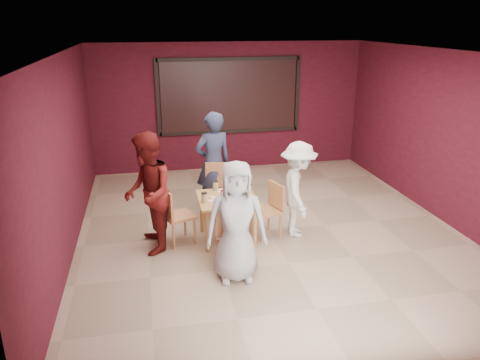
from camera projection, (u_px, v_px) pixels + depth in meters
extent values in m
plane|color=tan|center=(268.00, 230.00, 7.61)|extent=(7.00, 7.00, 0.00)
cube|color=black|center=(230.00, 96.00, 10.27)|extent=(3.00, 0.02, 1.50)
cube|color=#BC804D|center=(227.00, 199.00, 7.08)|extent=(0.89, 0.89, 0.04)
cylinder|color=#BC804D|center=(202.00, 213.00, 7.45)|extent=(0.06, 0.06, 0.66)
cylinder|color=#BC804D|center=(245.00, 209.00, 7.58)|extent=(0.06, 0.06, 0.66)
cylinder|color=#BC804D|center=(208.00, 231.00, 6.80)|extent=(0.06, 0.06, 0.66)
cylinder|color=#BC804D|center=(255.00, 227.00, 6.93)|extent=(0.06, 0.06, 0.66)
cylinder|color=white|center=(231.00, 204.00, 6.81)|extent=(0.22, 0.22, 0.01)
cone|color=gold|center=(231.00, 203.00, 6.81)|extent=(0.20, 0.20, 0.02)
cylinder|color=beige|center=(240.00, 201.00, 6.73)|extent=(0.09, 0.09, 0.14)
cylinder|color=black|center=(240.00, 197.00, 6.71)|extent=(0.09, 0.09, 0.01)
cylinder|color=white|center=(224.00, 191.00, 7.32)|extent=(0.22, 0.22, 0.01)
cone|color=gold|center=(224.00, 190.00, 7.32)|extent=(0.20, 0.20, 0.02)
cylinder|color=beige|center=(216.00, 186.00, 7.36)|extent=(0.09, 0.09, 0.14)
cylinder|color=black|center=(215.00, 181.00, 7.33)|extent=(0.09, 0.09, 0.01)
cylinder|color=white|center=(209.00, 199.00, 7.02)|extent=(0.22, 0.22, 0.01)
cone|color=gold|center=(209.00, 198.00, 7.01)|extent=(0.20, 0.20, 0.02)
cylinder|color=beige|center=(204.00, 198.00, 6.87)|extent=(0.09, 0.09, 0.14)
cylinder|color=black|center=(204.00, 193.00, 6.84)|extent=(0.09, 0.09, 0.01)
cylinder|color=white|center=(245.00, 196.00, 7.12)|extent=(0.22, 0.22, 0.01)
cone|color=gold|center=(245.00, 195.00, 7.12)|extent=(0.20, 0.20, 0.02)
cylinder|color=beige|center=(249.00, 189.00, 7.23)|extent=(0.09, 0.09, 0.14)
cylinder|color=black|center=(249.00, 184.00, 7.20)|extent=(0.09, 0.09, 0.01)
cylinder|color=white|center=(232.00, 195.00, 7.04)|extent=(0.06, 0.06, 0.10)
cylinder|color=white|center=(229.00, 197.00, 6.99)|extent=(0.05, 0.05, 0.08)
cylinder|color=#B40C27|center=(223.00, 195.00, 6.99)|extent=(0.07, 0.07, 0.15)
cube|color=black|center=(228.00, 194.00, 7.05)|extent=(0.15, 0.11, 0.12)
cube|color=#B86F47|center=(231.00, 234.00, 6.47)|extent=(0.48, 0.48, 0.04)
cylinder|color=#B86F47|center=(243.00, 243.00, 6.72)|extent=(0.04, 0.04, 0.42)
cylinder|color=#B86F47|center=(219.00, 243.00, 6.70)|extent=(0.04, 0.04, 0.42)
cylinder|color=#B86F47|center=(245.00, 254.00, 6.40)|extent=(0.04, 0.04, 0.42)
cylinder|color=#B86F47|center=(220.00, 255.00, 6.37)|extent=(0.04, 0.04, 0.42)
cube|color=#B86F47|center=(232.00, 223.00, 6.21)|extent=(0.43, 0.09, 0.41)
cube|color=#B86F47|center=(219.00, 194.00, 7.86)|extent=(0.55, 0.55, 0.04)
cylinder|color=#B86F47|center=(207.00, 211.00, 7.77)|extent=(0.04, 0.04, 0.45)
cylinder|color=#B86F47|center=(229.00, 211.00, 7.77)|extent=(0.04, 0.04, 0.45)
cylinder|color=#B86F47|center=(209.00, 203.00, 8.12)|extent=(0.04, 0.04, 0.45)
cylinder|color=#B86F47|center=(230.00, 203.00, 8.12)|extent=(0.04, 0.04, 0.45)
cube|color=#B86F47|center=(219.00, 175.00, 7.97)|extent=(0.46, 0.14, 0.44)
cube|color=#B86F47|center=(179.00, 216.00, 7.06)|extent=(0.55, 0.55, 0.04)
cylinder|color=#B86F47|center=(195.00, 231.00, 7.08)|extent=(0.04, 0.04, 0.42)
cylinder|color=#B86F47|center=(185.00, 223.00, 7.36)|extent=(0.04, 0.04, 0.42)
cylinder|color=#B86F47|center=(174.00, 237.00, 6.91)|extent=(0.04, 0.04, 0.42)
cylinder|color=#B86F47|center=(165.00, 228.00, 7.19)|extent=(0.04, 0.04, 0.42)
cube|color=#B86F47|center=(166.00, 203.00, 6.88)|extent=(0.18, 0.41, 0.41)
cube|color=#B86F47|center=(266.00, 211.00, 7.27)|extent=(0.52, 0.52, 0.04)
cylinder|color=#B86F47|center=(251.00, 223.00, 7.40)|extent=(0.04, 0.04, 0.40)
cylinder|color=#B86F47|center=(262.00, 230.00, 7.13)|extent=(0.04, 0.04, 0.40)
cylinder|color=#B86F47|center=(269.00, 218.00, 7.56)|extent=(0.04, 0.04, 0.40)
cylinder|color=#B86F47|center=(280.00, 226.00, 7.28)|extent=(0.04, 0.04, 0.40)
cube|color=#B86F47|center=(276.00, 195.00, 7.28)|extent=(0.16, 0.40, 0.39)
imported|color=#AFAFAF|center=(236.00, 222.00, 5.95)|extent=(0.83, 0.58, 1.61)
imported|color=#2A314B|center=(213.00, 163.00, 8.05)|extent=(0.74, 0.58, 1.80)
imported|color=maroon|center=(148.00, 194.00, 6.69)|extent=(0.69, 0.88, 1.78)
imported|color=silver|center=(298.00, 190.00, 7.22)|extent=(0.73, 1.06, 1.51)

